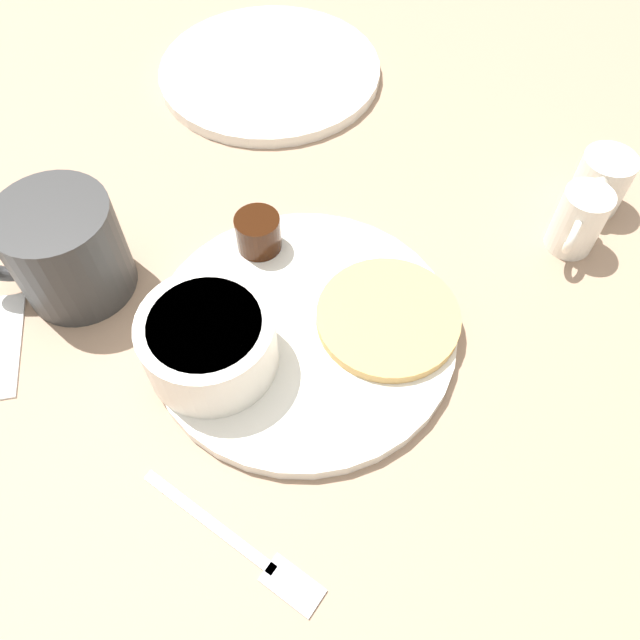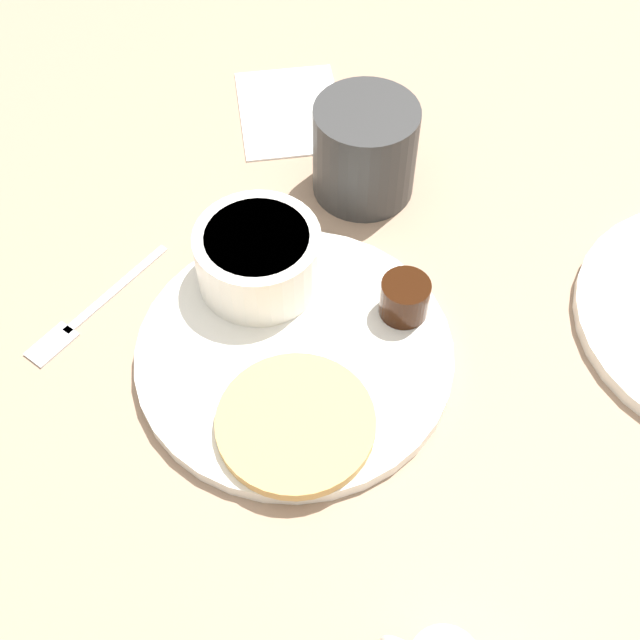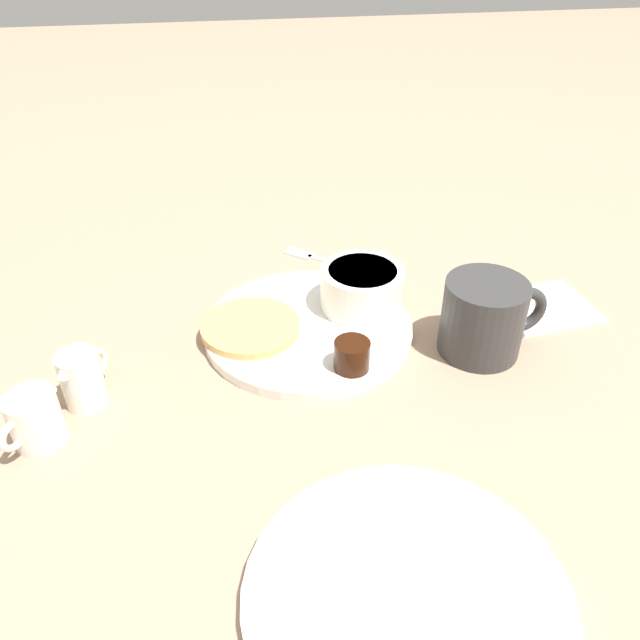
% 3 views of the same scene
% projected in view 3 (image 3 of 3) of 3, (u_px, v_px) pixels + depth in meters
% --- Properties ---
extents(ground_plane, '(4.00, 4.00, 0.00)m').
position_uv_depth(ground_plane, '(308.00, 333.00, 0.72)').
color(ground_plane, '#9E7F66').
extents(plate, '(0.24, 0.24, 0.01)m').
position_uv_depth(plate, '(308.00, 328.00, 0.71)').
color(plate, white).
rests_on(plate, ground_plane).
extents(pancake_stack, '(0.11, 0.11, 0.01)m').
position_uv_depth(pancake_stack, '(251.00, 328.00, 0.70)').
color(pancake_stack, tan).
rests_on(pancake_stack, plate).
extents(bowl, '(0.10, 0.10, 0.05)m').
position_uv_depth(bowl, '(362.00, 287.00, 0.72)').
color(bowl, white).
rests_on(bowl, plate).
extents(syrup_cup, '(0.04, 0.04, 0.03)m').
position_uv_depth(syrup_cup, '(352.00, 355.00, 0.64)').
color(syrup_cup, black).
rests_on(syrup_cup, plate).
extents(butter_ramekin, '(0.05, 0.05, 0.04)m').
position_uv_depth(butter_ramekin, '(376.00, 297.00, 0.73)').
color(butter_ramekin, white).
rests_on(butter_ramekin, plate).
extents(coffee_mug, '(0.12, 0.09, 0.08)m').
position_uv_depth(coffee_mug, '(485.00, 317.00, 0.67)').
color(coffee_mug, '#333333').
rests_on(coffee_mug, ground_plane).
extents(creamer_pitcher_near, '(0.04, 0.06, 0.06)m').
position_uv_depth(creamer_pitcher_near, '(82.00, 378.00, 0.60)').
color(creamer_pitcher_near, white).
rests_on(creamer_pitcher_near, ground_plane).
extents(creamer_pitcher_far, '(0.05, 0.06, 0.05)m').
position_uv_depth(creamer_pitcher_far, '(35.00, 419.00, 0.56)').
color(creamer_pitcher_far, white).
rests_on(creamer_pitcher_far, ground_plane).
extents(fork, '(0.12, 0.10, 0.00)m').
position_uv_depth(fork, '(321.00, 259.00, 0.85)').
color(fork, silver).
rests_on(fork, ground_plane).
extents(napkin, '(0.14, 0.11, 0.00)m').
position_uv_depth(napkin, '(538.00, 306.00, 0.76)').
color(napkin, white).
rests_on(napkin, ground_plane).
extents(far_plate, '(0.24, 0.24, 0.01)m').
position_uv_depth(far_plate, '(407.00, 597.00, 0.44)').
color(far_plate, white).
rests_on(far_plate, ground_plane).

